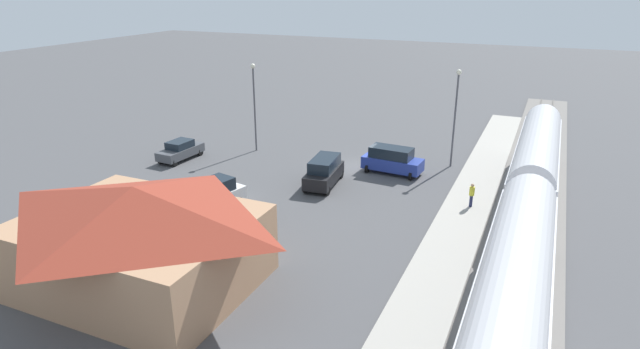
% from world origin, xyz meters
% --- Properties ---
extents(ground_plane, '(200.00, 200.00, 0.00)m').
position_xyz_m(ground_plane, '(0.00, 0.00, 0.00)').
color(ground_plane, '#4C4C4F').
extents(railway_track, '(4.80, 70.00, 0.30)m').
position_xyz_m(railway_track, '(-14.00, 0.00, 0.09)').
color(railway_track, slate).
rests_on(railway_track, ground).
extents(platform, '(3.20, 46.00, 0.30)m').
position_xyz_m(platform, '(-10.00, 0.00, 0.15)').
color(platform, '#A8A399').
rests_on(platform, ground).
extents(station_building, '(12.09, 9.64, 5.54)m').
position_xyz_m(station_building, '(4.00, 22.00, 2.86)').
color(station_building, tan).
rests_on(station_building, ground).
extents(pedestrian_on_platform, '(0.36, 0.36, 1.71)m').
position_xyz_m(pedestrian_on_platform, '(-10.25, 5.33, 1.28)').
color(pedestrian_on_platform, '#23284C').
rests_on(pedestrian_on_platform, platform).
extents(suv_black, '(2.49, 5.09, 2.22)m').
position_xyz_m(suv_black, '(1.03, 5.02, 1.15)').
color(suv_black, black).
rests_on(suv_black, ground).
extents(suv_white, '(3.01, 5.21, 2.22)m').
position_xyz_m(suv_white, '(6.19, 12.76, 1.15)').
color(suv_white, white).
rests_on(suv_white, ground).
extents(sedan_charcoal, '(2.10, 4.60, 1.74)m').
position_xyz_m(sedan_charcoal, '(15.30, 4.48, 0.88)').
color(sedan_charcoal, '#47494F').
rests_on(sedan_charcoal, ground).
extents(suv_blue, '(5.03, 2.67, 2.22)m').
position_xyz_m(suv_blue, '(-3.02, 0.20, 1.15)').
color(suv_blue, '#283D9E').
rests_on(suv_blue, ground).
extents(light_pole_near_platform, '(0.44, 0.44, 8.33)m').
position_xyz_m(light_pole_near_platform, '(-7.20, -3.53, 5.19)').
color(light_pole_near_platform, '#515156').
rests_on(light_pole_near_platform, ground).
extents(light_pole_lot_center, '(0.44, 0.44, 8.14)m').
position_xyz_m(light_pole_lot_center, '(10.48, -0.61, 5.09)').
color(light_pole_lot_center, '#515156').
rests_on(light_pole_lot_center, ground).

